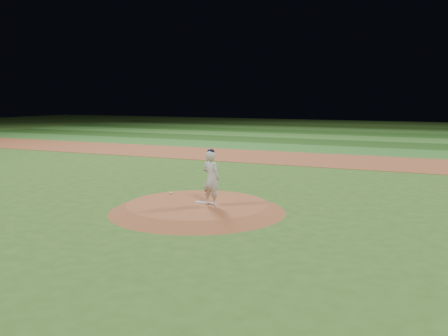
% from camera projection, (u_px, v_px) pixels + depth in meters
% --- Properties ---
extents(ground, '(120.00, 120.00, 0.00)m').
position_uv_depth(ground, '(197.00, 211.00, 15.57)').
color(ground, '#315E1E').
rests_on(ground, ground).
extents(infield_dirt_band, '(70.00, 6.00, 0.02)m').
position_uv_depth(infield_dirt_band, '(312.00, 159.00, 28.16)').
color(infield_dirt_band, brown).
rests_on(infield_dirt_band, ground).
extents(outfield_stripe_0, '(70.00, 5.00, 0.02)m').
position_uv_depth(outfield_stripe_0, '(334.00, 150.00, 33.11)').
color(outfield_stripe_0, '#2D6926').
rests_on(outfield_stripe_0, ground).
extents(outfield_stripe_1, '(70.00, 5.00, 0.02)m').
position_uv_depth(outfield_stripe_1, '(348.00, 143.00, 37.60)').
color(outfield_stripe_1, '#1E4516').
rests_on(outfield_stripe_1, ground).
extents(outfield_stripe_2, '(70.00, 5.00, 0.02)m').
position_uv_depth(outfield_stripe_2, '(359.00, 138.00, 42.10)').
color(outfield_stripe_2, '#367329').
rests_on(outfield_stripe_2, ground).
extents(outfield_stripe_3, '(70.00, 5.00, 0.02)m').
position_uv_depth(outfield_stripe_3, '(369.00, 134.00, 46.60)').
color(outfield_stripe_3, '#204E19').
rests_on(outfield_stripe_3, ground).
extents(outfield_stripe_4, '(70.00, 5.00, 0.02)m').
position_uv_depth(outfield_stripe_4, '(376.00, 131.00, 51.10)').
color(outfield_stripe_4, '#346926').
rests_on(outfield_stripe_4, ground).
extents(outfield_stripe_5, '(70.00, 5.00, 0.02)m').
position_uv_depth(outfield_stripe_5, '(383.00, 128.00, 55.60)').
color(outfield_stripe_5, '#224516').
rests_on(outfield_stripe_5, ground).
extents(pitchers_mound, '(5.50, 5.50, 0.25)m').
position_uv_depth(pitchers_mound, '(197.00, 207.00, 15.55)').
color(pitchers_mound, brown).
rests_on(pitchers_mound, ground).
extents(pitching_rubber, '(0.67, 0.18, 0.03)m').
position_uv_depth(pitching_rubber, '(205.00, 203.00, 15.56)').
color(pitching_rubber, silver).
rests_on(pitching_rubber, pitchers_mound).
extents(rosin_bag, '(0.12, 0.12, 0.07)m').
position_uv_depth(rosin_bag, '(171.00, 193.00, 17.02)').
color(rosin_bag, silver).
rests_on(rosin_bag, pitchers_mound).
extents(pitcher_on_mound, '(0.69, 0.53, 1.74)m').
position_uv_depth(pitcher_on_mound, '(211.00, 178.00, 15.13)').
color(pitcher_on_mound, silver).
rests_on(pitcher_on_mound, pitchers_mound).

